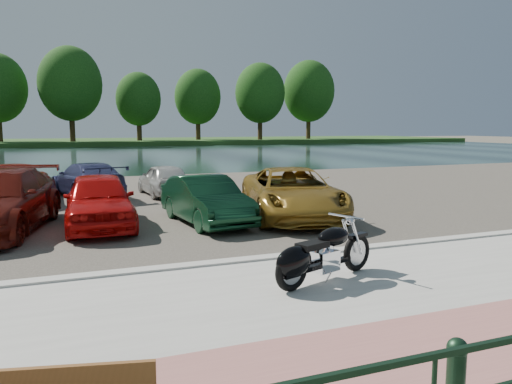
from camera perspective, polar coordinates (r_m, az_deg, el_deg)
ground at (r=8.58m, az=11.94°, el=-10.75°), size 200.00×200.00×0.00m
promenade at (r=7.80m, az=16.07°, el=-12.39°), size 60.00×6.00×0.10m
pink_path at (r=6.74m, az=24.12°, el=-15.52°), size 60.00×2.00×0.01m
kerb at (r=10.22m, az=5.76°, el=-7.23°), size 60.00×0.30×0.14m
parking_lot at (r=18.54m, az=-6.99°, el=-0.72°), size 60.00×18.00×0.04m
river at (r=47.08m, az=-15.81°, el=4.02°), size 120.00×40.00×0.00m
far_bank at (r=78.95m, az=-18.11°, el=5.47°), size 120.00×24.00×0.60m
bollards at (r=4.71m, az=20.28°, el=-19.82°), size 10.68×0.18×0.81m
far_trees at (r=73.28m, az=-14.59°, el=11.09°), size 70.25×10.68×12.52m
motorcycle at (r=8.29m, az=7.03°, el=-7.24°), size 2.24×1.08×1.05m
car_4 at (r=13.59m, az=-17.51°, el=-0.91°), size 1.82×4.24×1.43m
car_5 at (r=13.55m, az=-5.74°, el=-0.92°), size 1.77×4.03×1.29m
car_6 at (r=14.32m, az=4.15°, el=-0.13°), size 3.49×5.58×1.44m
car_10 at (r=19.53m, az=-25.91°, el=1.02°), size 2.30×4.84×1.33m
car_11 at (r=19.74m, az=-18.70°, el=1.39°), size 2.87×4.75×1.29m
car_12 at (r=19.31m, az=-10.48°, el=1.43°), size 1.66×3.67×1.22m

